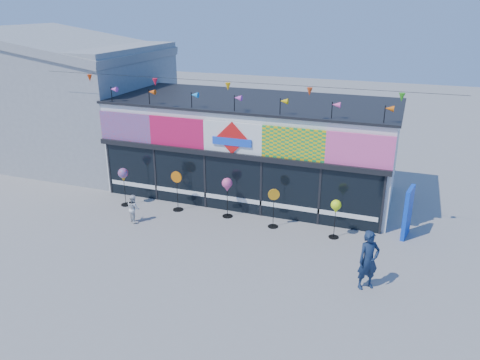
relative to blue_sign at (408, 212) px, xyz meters
The scene contains 11 objects.
ground 7.60m from the blue_sign, 152.22° to the right, with size 80.00×80.00×0.00m, color gray.
kite_shop 7.18m from the blue_sign, 160.01° to the left, with size 16.00×5.70×5.31m.
neighbour_building 17.18m from the blue_sign, 168.19° to the left, with size 8.18×7.20×6.87m.
blue_sign is the anchor object (origin of this frame).
spinner_0 11.17m from the blue_sign, behind, with size 0.41×0.41×1.63m.
spinner_1 8.85m from the blue_sign, behind, with size 0.47×0.43×1.68m.
spinner_2 6.72m from the blue_sign, behind, with size 0.41×0.41×1.63m.
spinner_3 4.81m from the blue_sign, 168.89° to the right, with size 0.42×0.39×1.54m.
spinner_4 2.62m from the blue_sign, 157.62° to the right, with size 0.37×0.37×1.47m.
adult_man 3.97m from the blue_sign, 104.29° to the right, with size 0.67×0.44×1.84m, color #152441.
child 10.18m from the blue_sign, 166.72° to the right, with size 0.54×0.31×1.11m, color silver.
Camera 1 is at (6.28, -12.83, 7.96)m, focal length 35.00 mm.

